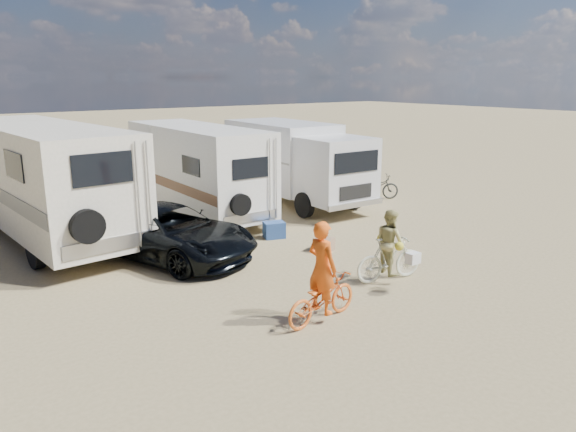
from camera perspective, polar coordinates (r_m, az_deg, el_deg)
ground at (r=13.13m, az=5.68°, el=-6.17°), size 140.00×140.00×0.00m
rv_main at (r=18.58m, az=-9.34°, el=4.59°), size 2.26×6.74×3.01m
rv_left at (r=17.25m, az=-24.10°, el=3.24°), size 3.21×8.91×3.28m
box_truck at (r=20.26m, az=0.90°, el=5.46°), size 2.65×6.70×2.93m
dark_suv at (r=14.46m, az=-12.38°, el=-1.66°), size 3.82×5.38×1.36m
bike_man at (r=10.60m, az=3.52°, el=-8.52°), size 1.84×0.84×0.93m
bike_woman at (r=12.80m, az=10.51°, el=-4.41°), size 1.79×0.82×1.04m
rider_man at (r=10.44m, az=3.56°, el=-6.30°), size 0.51×0.71×1.81m
rider_woman at (r=12.73m, az=10.55°, el=-3.42°), size 0.70×0.83×1.51m
bike_parked at (r=21.29m, az=9.06°, el=3.02°), size 1.89×1.48×0.96m
cooler at (r=15.98m, az=-1.46°, el=-1.46°), size 0.70×0.60×0.48m
crate at (r=14.82m, az=3.79°, el=-2.98°), size 0.59×0.59×0.36m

